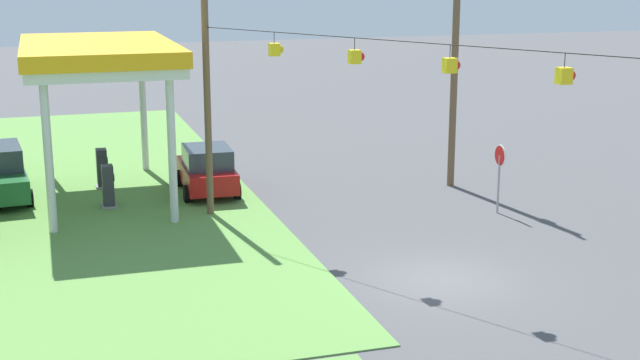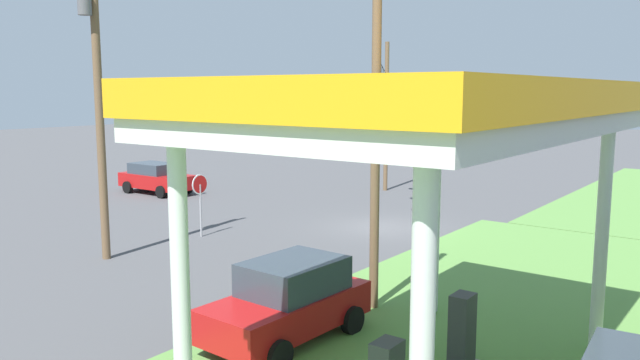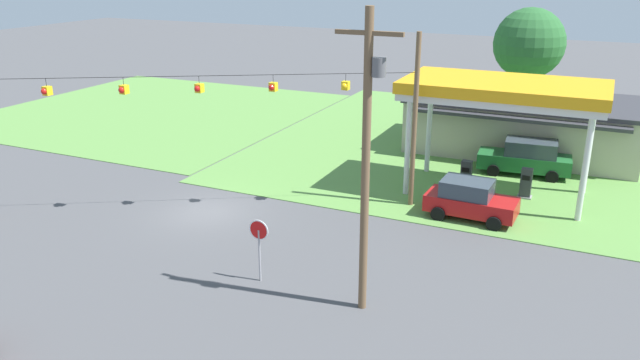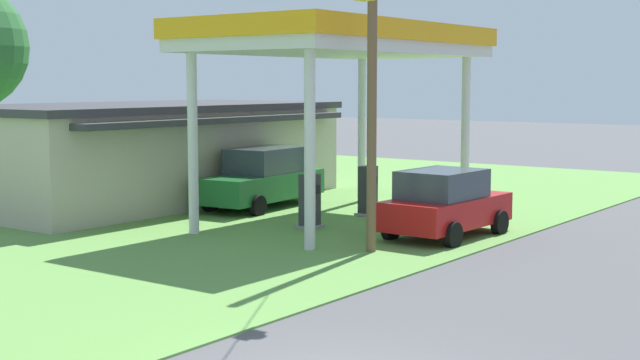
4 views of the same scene
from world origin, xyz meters
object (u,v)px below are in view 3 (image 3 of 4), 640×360
fuel_pump_near (466,176)px  stop_sign_roadside (259,237)px  gas_station_canopy (504,92)px  tree_behind_station (529,44)px  car_at_pumps_front (470,199)px  car_at_pumps_rear (526,157)px  utility_pole_main (367,152)px  fuel_pump_far (526,184)px  gas_station_store (523,125)px

fuel_pump_near → stop_sign_roadside: (-4.88, -13.23, 1.06)m
gas_station_canopy → tree_behind_station: 17.86m
stop_sign_roadside → car_at_pumps_front: bearing=-122.0°
car_at_pumps_rear → utility_pole_main: 18.14m
car_at_pumps_front → stop_sign_roadside: bearing=-120.0°
fuel_pump_far → gas_station_store: bearing=99.5°
gas_station_canopy → car_at_pumps_front: 5.87m
tree_behind_station → gas_station_canopy: bearing=-86.4°
fuel_pump_near → utility_pole_main: 14.30m
car_at_pumps_front → fuel_pump_near: bearing=106.8°
car_at_pumps_rear → tree_behind_station: 14.87m
fuel_pump_far → utility_pole_main: (-3.67, -13.39, 4.96)m
gas_station_canopy → utility_pole_main: (-2.15, -13.39, 0.35)m
gas_station_store → fuel_pump_near: 8.68m
car_at_pumps_front → fuel_pump_far: bearing=64.0°
gas_station_store → utility_pole_main: 22.34m
gas_station_canopy → tree_behind_station: (-1.11, 17.83, 0.25)m
gas_station_canopy → gas_station_store: size_ratio=0.71×
gas_station_store → stop_sign_roadside: 22.66m
gas_station_store → fuel_pump_far: 8.65m
gas_station_canopy → fuel_pump_far: bearing=-0.1°
car_at_pumps_rear → stop_sign_roadside: stop_sign_roadside is taller
gas_station_canopy → utility_pole_main: bearing=-99.1°
stop_sign_roadside → gas_station_store: bearing=-106.7°
gas_station_canopy → tree_behind_station: bearing=93.6°
fuel_pump_near → tree_behind_station: size_ratio=0.19×
stop_sign_roadside → utility_pole_main: size_ratio=0.24×
fuel_pump_near → utility_pole_main: utility_pole_main is taller
stop_sign_roadside → fuel_pump_far: bearing=-120.9°
fuel_pump_far → tree_behind_station: tree_behind_station is taller
car_at_pumps_front → stop_sign_roadside: (-5.89, -9.40, 0.86)m
stop_sign_roadside → tree_behind_station: 31.73m
gas_station_canopy → stop_sign_roadside: gas_station_canopy is taller
gas_station_store → car_at_pumps_front: bearing=-92.9°
fuel_pump_far → utility_pole_main: utility_pole_main is taller
fuel_pump_far → stop_sign_roadside: stop_sign_roadside is taller
fuel_pump_near → car_at_pumps_rear: size_ratio=0.31×
gas_station_store → tree_behind_station: bearing=97.4°
fuel_pump_near → tree_behind_station: 18.48m
fuel_pump_near → fuel_pump_far: 3.04m
fuel_pump_far → car_at_pumps_front: size_ratio=0.38×
gas_station_canopy → car_at_pumps_front: (-0.52, -3.83, -4.42)m
fuel_pump_near → fuel_pump_far: size_ratio=1.00×
gas_station_canopy → stop_sign_roadside: (-6.40, -13.23, -3.55)m
gas_station_store → stop_sign_roadside: bearing=-106.7°
gas_station_store → stop_sign_roadside: gas_station_store is taller
gas_station_store → stop_sign_roadside: size_ratio=5.53×
utility_pole_main → car_at_pumps_front: bearing=80.3°
fuel_pump_far → car_at_pumps_rear: (-0.51, 3.84, 0.26)m
car_at_pumps_front → tree_behind_station: 22.16m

